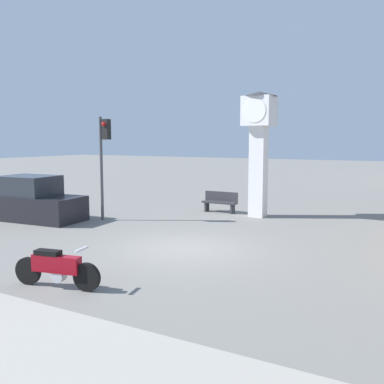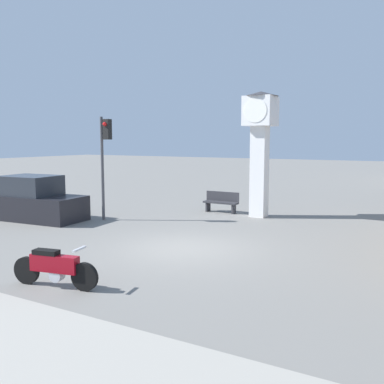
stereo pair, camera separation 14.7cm
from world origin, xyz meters
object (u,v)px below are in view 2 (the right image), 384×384
object	(u,v)px
traffic_light	(105,150)
parked_car	(34,201)
bench	(221,201)
motorcycle	(55,267)
clock_tower	(260,135)

from	to	relation	value
traffic_light	parked_car	bearing A→B (deg)	-154.28
traffic_light	bench	size ratio (longest dim) A/B	2.60
traffic_light	bench	xyz separation A→B (m)	(3.24, 4.05, -2.37)
motorcycle	parked_car	size ratio (longest dim) A/B	0.49
clock_tower	bench	distance (m)	3.52
bench	clock_tower	bearing A→B (deg)	-6.90
motorcycle	clock_tower	world-z (taller)	clock_tower
clock_tower	parked_car	distance (m)	9.73
motorcycle	clock_tower	size ratio (longest dim) A/B	0.40
traffic_light	parked_car	world-z (taller)	traffic_light
bench	parked_car	bearing A→B (deg)	-138.02
motorcycle	parked_car	xyz separation A→B (m)	(-7.00, 5.41, 0.30)
traffic_light	bench	distance (m)	5.70
traffic_light	bench	bearing A→B (deg)	51.32
clock_tower	traffic_light	distance (m)	6.40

